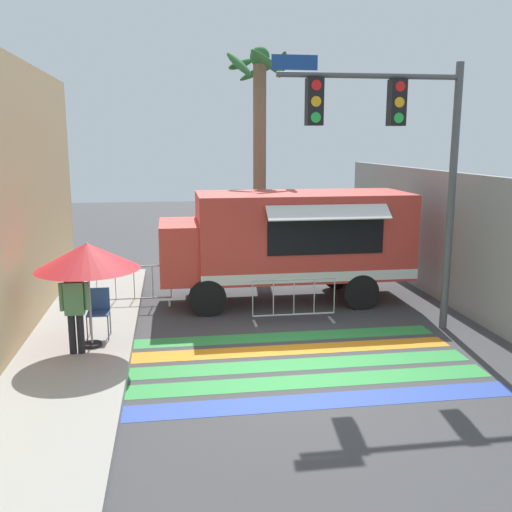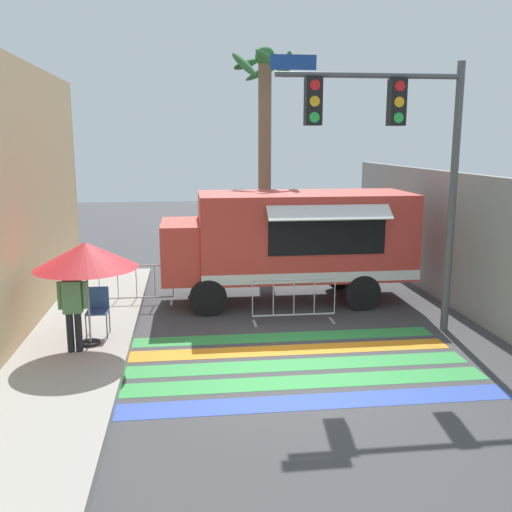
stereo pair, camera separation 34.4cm
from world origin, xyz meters
name	(u,v)px [view 1 (the left image)]	position (x,y,z in m)	size (l,w,h in m)	color
ground_plane	(302,370)	(0.00, 0.00, 0.00)	(60.00, 60.00, 0.00)	#424244
concrete_wall_right	(465,244)	(4.60, 3.00, 1.64)	(0.20, 16.00, 3.28)	gray
crosswalk_painted	(299,364)	(0.00, 0.26, 0.00)	(6.40, 3.60, 0.01)	#334FB2
food_truck	(284,238)	(0.55, 4.51, 1.63)	(6.18, 2.66, 2.76)	#D13D33
traffic_signal_pole	(396,139)	(2.30, 1.84, 4.05)	(3.93, 0.29, 5.63)	#515456
patio_umbrella	(87,257)	(-3.79, 1.33, 1.92)	(1.93, 1.93, 2.00)	black
folding_chair	(99,307)	(-3.72, 1.92, 0.76)	(0.42, 0.42, 0.97)	#4C4C51
vendor_person	(75,306)	(-4.01, 0.99, 1.07)	(0.53, 0.21, 1.59)	black
barricade_front	(294,301)	(0.43, 2.72, 0.50)	(1.89, 0.44, 1.02)	#B7BABF
barricade_side	(134,286)	(-3.19, 4.60, 0.50)	(1.82, 0.44, 1.02)	#B7BABF
palm_tree	(259,129)	(0.55, 8.49, 4.39)	(2.18, 2.20, 6.82)	#7A664C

